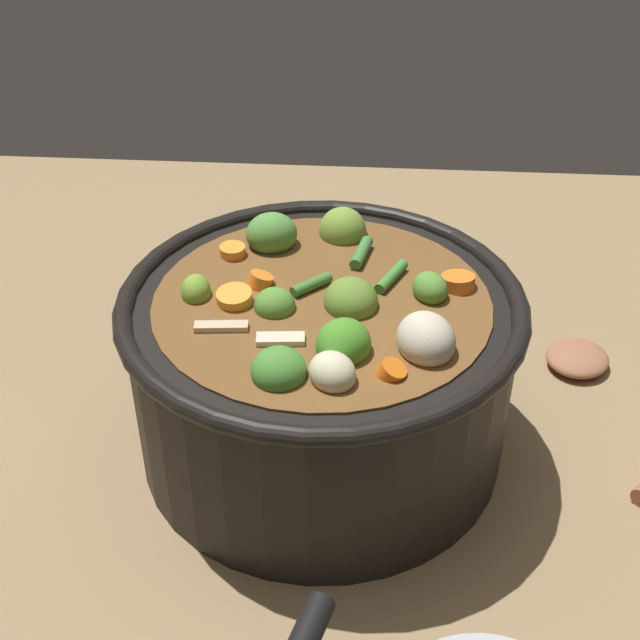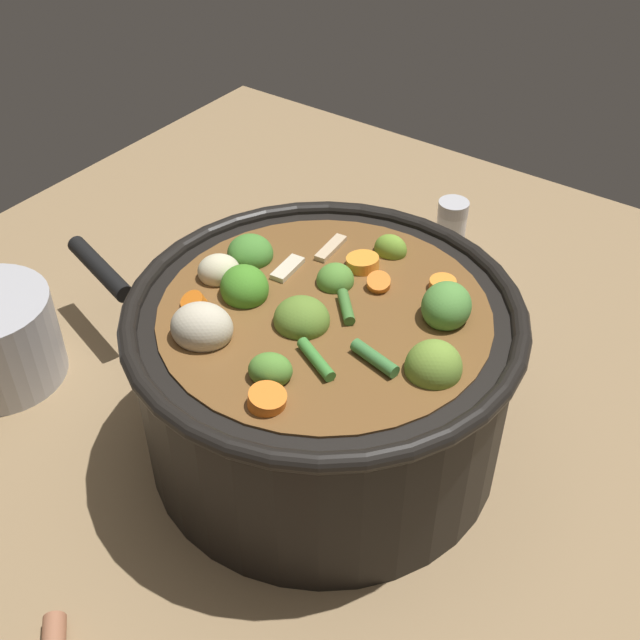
# 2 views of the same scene
# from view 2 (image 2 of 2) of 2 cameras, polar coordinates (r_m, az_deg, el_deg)

# --- Properties ---
(ground_plane) EXTENTS (1.10, 1.10, 0.00)m
(ground_plane) POSITION_cam_2_polar(r_m,az_deg,el_deg) (0.73, 0.27, -8.49)
(ground_plane) COLOR #8C704C
(cooking_pot) EXTENTS (0.32, 0.32, 0.18)m
(cooking_pot) POSITION_cam_2_polar(r_m,az_deg,el_deg) (0.67, 0.28, -3.82)
(cooking_pot) COLOR black
(cooking_pot) RESTS_ON ground_plane
(salt_shaker) EXTENTS (0.03, 0.03, 0.08)m
(salt_shaker) POSITION_cam_2_polar(r_m,az_deg,el_deg) (0.92, 9.20, 6.09)
(salt_shaker) COLOR silver
(salt_shaker) RESTS_ON ground_plane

